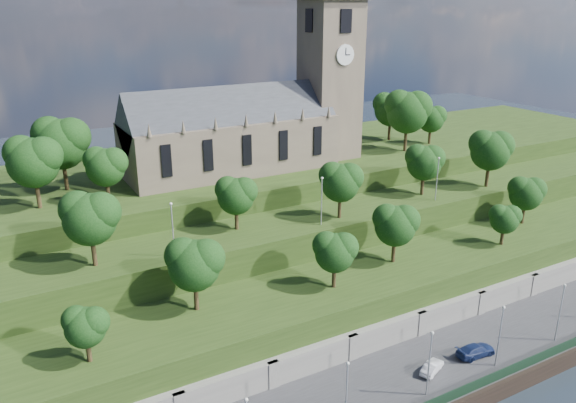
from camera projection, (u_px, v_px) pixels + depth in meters
promenade at (417, 378)px, 61.18m from camera, size 160.00×12.00×2.00m
fence at (455, 394)px, 56.20m from camera, size 160.00×0.10×1.20m
retaining_wall at (384, 339)px, 65.59m from camera, size 160.00×2.10×5.00m
embankment_lower at (354, 305)px, 70.05m from camera, size 160.00×12.00×8.00m
embankment_upper at (309, 257)px, 78.43m from camera, size 160.00×10.00×12.00m
hilltop at (245, 203)px, 95.20m from camera, size 160.00×32.00×15.00m
church at (258, 119)px, 87.23m from camera, size 38.60×12.35×27.60m
trees_lower at (360, 235)px, 67.98m from camera, size 69.01×8.74×8.37m
trees_upper at (345, 175)px, 75.97m from camera, size 66.77×8.43×9.13m
trees_hilltop at (260, 127)px, 86.31m from camera, size 73.23×15.49×10.68m
lamp_posts_promenade at (430, 359)px, 55.60m from camera, size 60.36×0.36×7.44m
lamp_posts_upper at (322, 197)px, 72.65m from camera, size 40.36×0.36×6.59m
car_middle at (432, 367)px, 60.37m from camera, size 3.82×2.60×1.19m
car_right at (476, 350)px, 63.13m from camera, size 4.92×2.30×1.39m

